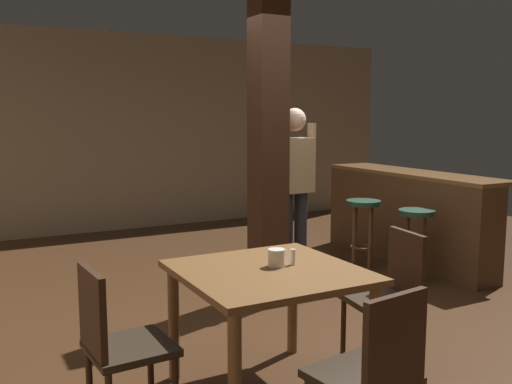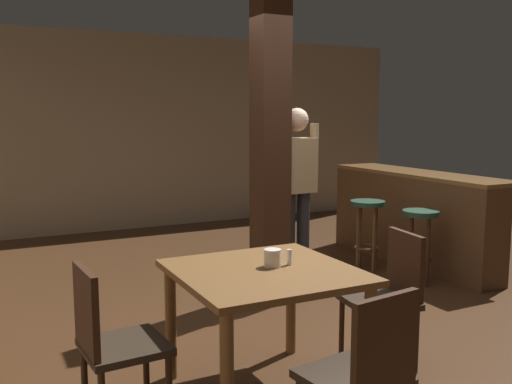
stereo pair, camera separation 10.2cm
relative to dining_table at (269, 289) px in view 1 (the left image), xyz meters
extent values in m
plane|color=#422816|center=(1.01, 0.80, -0.65)|extent=(10.80, 10.80, 0.00)
cube|color=gray|center=(1.01, 5.30, 0.75)|extent=(8.00, 0.10, 2.80)
cube|color=#382114|center=(0.90, 1.62, 0.75)|extent=(0.28, 0.28, 2.80)
cube|color=brown|center=(0.00, 0.00, 0.10)|extent=(1.01, 1.01, 0.04)
cylinder|color=brown|center=(0.44, 0.44, -0.28)|extent=(0.07, 0.07, 0.73)
cylinder|color=brown|center=(-0.44, 0.44, -0.28)|extent=(0.07, 0.07, 0.73)
cylinder|color=brown|center=(0.44, -0.44, -0.28)|extent=(0.07, 0.07, 0.73)
cylinder|color=brown|center=(-0.44, -0.44, -0.28)|extent=(0.07, 0.07, 0.73)
cube|color=#2D2319|center=(0.02, -0.84, -0.20)|extent=(0.48, 0.48, 0.04)
cube|color=#382114|center=(0.05, -1.03, 0.03)|extent=(0.38, 0.09, 0.45)
cube|color=#2D2319|center=(-0.83, 0.00, -0.20)|extent=(0.45, 0.45, 0.04)
cube|color=#382114|center=(-1.03, -0.01, 0.03)|extent=(0.06, 0.38, 0.45)
cylinder|color=#382114|center=(-0.67, 0.19, -0.42)|extent=(0.04, 0.04, 0.43)
cylinder|color=#382114|center=(-1.02, 0.16, -0.42)|extent=(0.04, 0.04, 0.43)
cube|color=#2D2319|center=(0.83, -0.02, -0.20)|extent=(0.47, 0.47, 0.04)
cube|color=#382114|center=(1.02, -0.05, 0.03)|extent=(0.09, 0.38, 0.45)
cylinder|color=#382114|center=(0.64, -0.17, -0.42)|extent=(0.04, 0.04, 0.43)
cylinder|color=#382114|center=(0.68, 0.18, -0.42)|extent=(0.04, 0.04, 0.43)
cylinder|color=#382114|center=(0.98, -0.22, -0.42)|extent=(0.04, 0.04, 0.43)
cylinder|color=#382114|center=(1.03, 0.13, -0.42)|extent=(0.04, 0.04, 0.43)
cylinder|color=silver|center=(0.07, 0.03, 0.17)|extent=(0.10, 0.10, 0.11)
cylinder|color=silver|center=(0.18, 0.02, 0.17)|extent=(0.03, 0.03, 0.10)
cube|color=tan|center=(1.16, 1.60, 0.55)|extent=(0.35, 0.22, 0.50)
sphere|color=beige|center=(1.16, 1.60, 0.97)|extent=(0.22, 0.22, 0.21)
cylinder|color=#232328|center=(1.24, 1.61, -0.17)|extent=(0.13, 0.13, 0.95)
cylinder|color=#232328|center=(1.08, 1.60, -0.17)|extent=(0.13, 0.13, 0.95)
cylinder|color=tan|center=(1.36, 1.61, 0.70)|extent=(0.08, 0.08, 0.46)
cylinder|color=tan|center=(0.97, 1.59, 0.70)|extent=(0.08, 0.08, 0.46)
cube|color=brown|center=(2.97, 1.96, 0.36)|extent=(0.56, 2.37, 0.04)
cube|color=#4C301C|center=(2.87, 1.96, -0.16)|extent=(0.36, 2.37, 0.98)
cylinder|color=#1E3828|center=(2.38, 1.28, 0.06)|extent=(0.35, 0.35, 0.05)
torus|color=#382114|center=(2.38, 1.28, -0.40)|extent=(0.25, 0.25, 0.02)
cylinder|color=#382114|center=(2.38, 1.39, -0.30)|extent=(0.03, 0.03, 0.69)
cylinder|color=#382114|center=(2.38, 1.16, -0.30)|extent=(0.03, 0.03, 0.69)
cylinder|color=#382114|center=(2.49, 1.28, -0.30)|extent=(0.03, 0.03, 0.69)
cylinder|color=#382114|center=(2.26, 1.28, -0.30)|extent=(0.03, 0.03, 0.69)
cylinder|color=#1E3828|center=(2.23, 1.91, 0.08)|extent=(0.37, 0.37, 0.05)
torus|color=brown|center=(2.23, 1.91, -0.39)|extent=(0.26, 0.26, 0.02)
cylinder|color=brown|center=(2.23, 2.03, -0.29)|extent=(0.03, 0.03, 0.71)
cylinder|color=brown|center=(2.23, 1.79, -0.29)|extent=(0.03, 0.03, 0.71)
cylinder|color=brown|center=(2.34, 1.91, -0.29)|extent=(0.03, 0.03, 0.71)
cylinder|color=brown|center=(2.11, 1.91, -0.29)|extent=(0.03, 0.03, 0.71)
camera|label=1|loc=(-1.59, -2.83, 1.02)|focal=40.00mm
camera|label=2|loc=(-1.50, -2.87, 1.02)|focal=40.00mm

